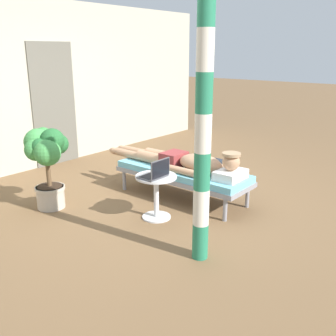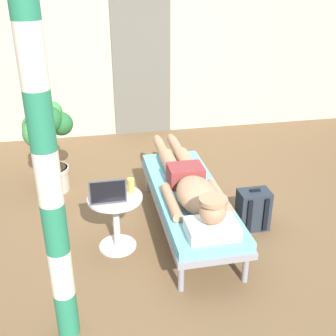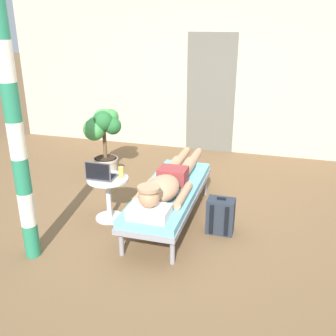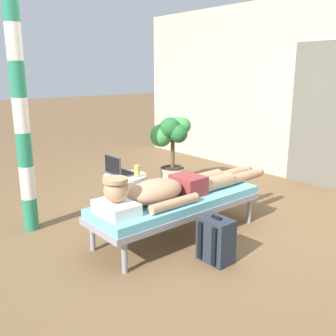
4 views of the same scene
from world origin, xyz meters
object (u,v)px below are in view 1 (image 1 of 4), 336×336
at_px(side_table, 156,189).
at_px(backpack, 214,174).
at_px(laptop, 156,173).
at_px(person_reclining, 186,161).
at_px(porch_post, 203,133).
at_px(drink_glass, 161,166).
at_px(lounge_chair, 182,173).
at_px(potted_plant, 46,156).

relative_size(side_table, backpack, 1.23).
height_order(side_table, laptop, laptop).
height_order(person_reclining, porch_post, porch_post).
distance_m(laptop, drink_glass, 0.24).
distance_m(laptop, backpack, 1.44).
relative_size(person_reclining, drink_glass, 16.48).
xyz_separation_m(laptop, porch_post, (-0.37, -0.87, 0.63)).
bearing_deg(side_table, porch_post, -114.88).
bearing_deg(lounge_chair, potted_plant, 141.25).
bearing_deg(potted_plant, backpack, -30.84).
height_order(drink_glass, potted_plant, potted_plant).
height_order(lounge_chair, person_reclining, person_reclining).
bearing_deg(side_table, person_reclining, 8.09).
bearing_deg(drink_glass, person_reclining, 4.51).
relative_size(lounge_chair, drink_glass, 14.11).
relative_size(laptop, potted_plant, 0.30).
bearing_deg(drink_glass, laptop, -152.90).
height_order(laptop, drink_glass, laptop).
height_order(potted_plant, porch_post, porch_post).
relative_size(lounge_chair, potted_plant, 1.82).
relative_size(backpack, potted_plant, 0.42).
bearing_deg(potted_plant, porch_post, -84.73).
bearing_deg(person_reclining, drink_glass, -175.49).
relative_size(lounge_chair, side_table, 3.55).
xyz_separation_m(person_reclining, drink_glass, (-0.55, -0.04, 0.07)).
bearing_deg(backpack, side_table, -177.45).
height_order(person_reclining, drink_glass, person_reclining).
xyz_separation_m(lounge_chair, drink_glass, (-0.55, -0.10, 0.24)).
height_order(backpack, potted_plant, potted_plant).
relative_size(person_reclining, side_table, 4.15).
distance_m(drink_glass, potted_plant, 1.40).
xyz_separation_m(person_reclining, laptop, (-0.76, -0.15, 0.06)).
relative_size(drink_glass, porch_post, 0.05).
relative_size(person_reclining, laptop, 7.00).
relative_size(side_table, laptop, 1.69).
distance_m(lounge_chair, porch_post, 1.79).
xyz_separation_m(potted_plant, porch_post, (0.20, -2.15, 0.53)).
height_order(person_reclining, backpack, person_reclining).
bearing_deg(side_table, potted_plant, 117.17).
bearing_deg(backpack, drink_glass, -179.87).
relative_size(laptop, backpack, 0.73).
bearing_deg(person_reclining, porch_post, -137.83).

